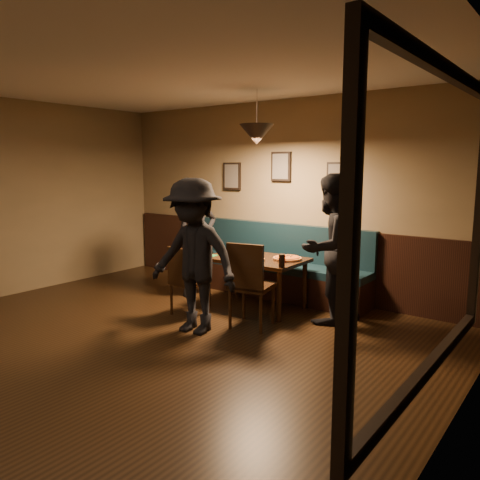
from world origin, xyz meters
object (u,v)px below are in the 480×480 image
Objects in this scene: tabasco_bottle at (284,258)px; diner_left at (197,238)px; dining_table at (256,283)px; chair_near_left at (190,281)px; soda_glass at (282,261)px; diner_right at (330,249)px; diner_front at (194,256)px; booth_bench at (270,261)px; chair_near_right at (252,284)px.

diner_left is at bearing 178.19° from tabasco_bottle.
chair_near_left is (-0.50, -0.74, 0.10)m from dining_table.
soda_glass is at bearing -64.67° from tabasco_bottle.
soda_glass is (1.61, -0.30, -0.08)m from diner_left.
diner_right is at bearing 2.40° from dining_table.
diner_front is at bearing -125.34° from soda_glass.
tabasco_bottle is (0.49, 1.11, -0.13)m from diner_front.
booth_bench is at bearing 83.40° from chair_near_left.
dining_table is 0.78m from soda_glass.
diner_left reaches higher than dining_table.
diner_right is 11.27× the size of soda_glass.
diner_front is (-1.05, -1.24, -0.02)m from diner_right.
dining_table is at bearing -71.06° from diner_right.
chair_near_left is at bearing -122.71° from diner_left.
chair_near_right reaches higher than tabasco_bottle.
booth_bench is 1.42m from chair_near_left.
diner_left is (-0.53, 0.73, 0.40)m from chair_near_left.
diner_right is (1.24, -0.58, 0.39)m from booth_bench.
diner_right is at bearing 44.70° from diner_front.
chair_near_right is at bearing -27.12° from diner_right.
tabasco_bottle is at bearing -61.80° from diner_right.
dining_table is at bearing -68.23° from diner_left.
dining_table is 10.83× the size of tabasco_bottle.
booth_bench is 25.83× the size of tabasco_bottle.
diner_left is at bearing 169.64° from soda_glass.
diner_right is at bearing 13.15° from tabasco_bottle.
dining_table is 0.62m from tabasco_bottle.
dining_table is 0.73× the size of diner_front.
tabasco_bottle is (0.47, -0.06, 0.39)m from dining_table.
chair_near_left is at bearing 174.91° from chair_near_right.
chair_near_right is 6.39× the size of soda_glass.
tabasco_bottle is (-0.12, 0.25, -0.02)m from soda_glass.
diner_right is at bearing -66.66° from diner_left.
diner_right is 15.28× the size of tabasco_bottle.
diner_left is 14.36× the size of tabasco_bottle.
booth_bench is 1.27m from soda_glass.
diner_right is 0.60m from soda_glass.
chair_near_right is at bearing 47.35° from diner_front.
soda_glass is at bearing -50.19° from booth_bench.
dining_table is at bearing 109.52° from chair_near_right.
diner_left is 1.64m from soda_glass.
booth_bench is 1.01m from tabasco_bottle.
dining_table is 0.90m from chair_near_left.
diner_left is 1.53m from diner_front.
chair_near_left is 5.54× the size of soda_glass.
chair_near_left reaches higher than soda_glass.
soda_glass is (0.59, -0.31, 0.42)m from dining_table.
dining_table is 1.14m from diner_left.
diner_right is at bearing 35.83° from chair_near_right.
booth_bench is at bearing -100.06° from diner_right.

